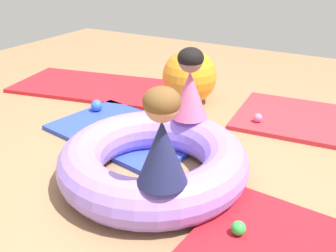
{
  "coord_description": "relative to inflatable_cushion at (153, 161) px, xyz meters",
  "views": [
    {
      "loc": [
        1.16,
        -1.9,
        1.47
      ],
      "look_at": [
        -0.06,
        0.24,
        0.33
      ],
      "focal_mm": 41.94,
      "sensor_mm": 36.0,
      "label": 1
    }
  ],
  "objects": [
    {
      "name": "child_in_navy",
      "position": [
        0.29,
        -0.38,
        0.41
      ],
      "size": [
        0.39,
        0.39,
        0.54
      ],
      "rotation": [
        0.0,
        0.0,
        3.79
      ],
      "color": "navy",
      "rests_on": "inflatable_cushion"
    },
    {
      "name": "play_ball_pink",
      "position": [
        0.34,
        1.21,
        -0.07
      ],
      "size": [
        0.08,
        0.08,
        0.08
      ],
      "primitive_type": "sphere",
      "color": "pink",
      "rests_on": "gym_mat_near_right"
    },
    {
      "name": "ground_plane",
      "position": [
        0.06,
        -0.04,
        -0.15
      ],
      "size": [
        8.0,
        8.0,
        0.0
      ],
      "primitive_type": "plane",
      "color": "#93704C"
    },
    {
      "name": "play_ball_green",
      "position": [
        0.72,
        -0.28,
        -0.07
      ],
      "size": [
        0.08,
        0.08,
        0.08
      ],
      "primitive_type": "sphere",
      "color": "green",
      "rests_on": "gym_mat_near_left"
    },
    {
      "name": "gym_mat_far_right",
      "position": [
        -1.53,
        1.29,
        -0.13
      ],
      "size": [
        1.99,
        1.23,
        0.04
      ],
      "primitive_type": "cube",
      "rotation": [
        0.0,
        0.0,
        0.2
      ],
      "color": "red",
      "rests_on": "ground"
    },
    {
      "name": "child_in_pink",
      "position": [
        0.02,
        0.48,
        0.41
      ],
      "size": [
        0.38,
        0.38,
        0.52
      ],
      "rotation": [
        0.0,
        0.0,
        2.39
      ],
      "color": "#E5608E",
      "rests_on": "inflatable_cushion"
    },
    {
      "name": "inflatable_cushion",
      "position": [
        0.0,
        0.0,
        0.0
      ],
      "size": [
        1.28,
        1.28,
        0.3
      ],
      "primitive_type": "torus",
      "color": "#9975EA",
      "rests_on": "ground"
    },
    {
      "name": "gym_mat_front",
      "position": [
        -0.57,
        0.5,
        -0.13
      ],
      "size": [
        1.41,
        1.02,
        0.04
      ],
      "primitive_type": "cube",
      "rotation": [
        0.0,
        0.0,
        -0.17
      ],
      "color": "#2D47B7",
      "rests_on": "ground"
    },
    {
      "name": "exercise_ball_large",
      "position": [
        -0.46,
        1.43,
        0.12
      ],
      "size": [
        0.55,
        0.55,
        0.55
      ],
      "primitive_type": "sphere",
      "color": "orange",
      "rests_on": "ground"
    },
    {
      "name": "gym_mat_near_right",
      "position": [
        0.94,
        1.54,
        -0.13
      ],
      "size": [
        1.79,
        1.08,
        0.04
      ],
      "primitive_type": "cube",
      "rotation": [
        0.0,
        0.0,
        0.08
      ],
      "color": "red",
      "rests_on": "ground"
    },
    {
      "name": "play_ball_blue",
      "position": [
        -1.06,
        0.71,
        -0.06
      ],
      "size": [
        0.11,
        0.11,
        0.11
      ],
      "primitive_type": "sphere",
      "color": "blue",
      "rests_on": "gym_mat_front"
    }
  ]
}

